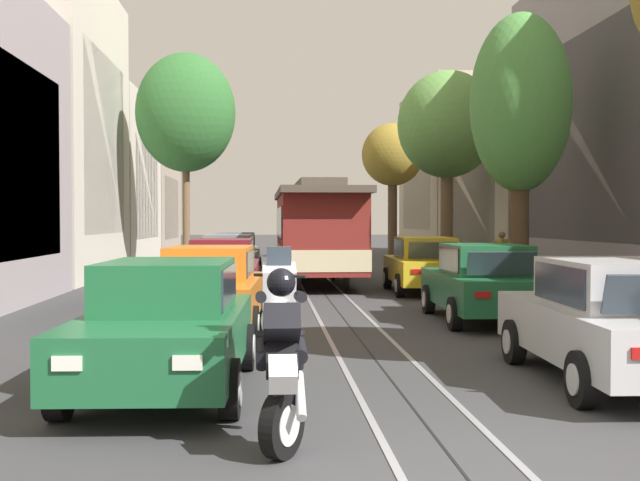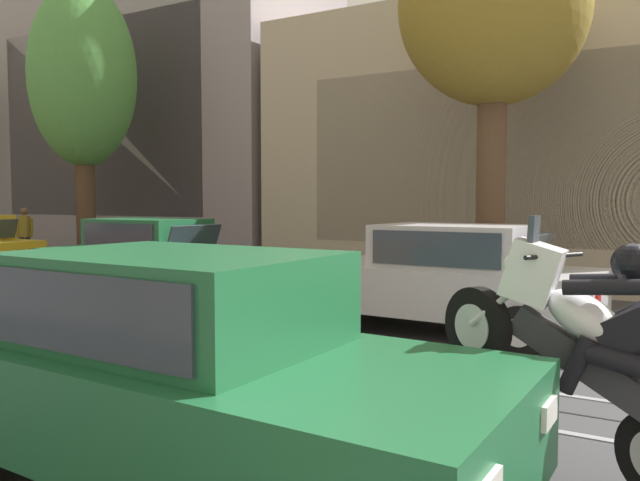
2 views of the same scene
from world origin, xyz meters
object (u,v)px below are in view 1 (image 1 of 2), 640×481
(motorcycle_with_rider, at_px, (281,342))
(pedestrian_on_left_pavement, at_px, (502,256))
(street_tree_kerb_right_second, at_px, (520,106))
(fire_hydrant, at_px, (132,302))
(parked_car_maroon_mid_left, at_px, (222,270))
(parked_car_silver_near_right, at_px, (613,321))
(cable_car_trolley, at_px, (317,233))
(parked_car_yellow_mid_right, at_px, (424,265))
(parked_car_grey_fourth_left, at_px, (228,259))
(street_tree_kerb_right_mid, at_px, (447,126))
(parked_car_green_near_left, at_px, (167,326))
(parked_car_green_second_right, at_px, (484,282))
(street_tree_kerb_right_fourth, at_px, (393,157))
(street_tree_kerb_left_second, at_px, (186,113))
(parked_car_grey_fifth_left, at_px, (235,251))
(parked_car_orange_second_left, at_px, (210,289))

(motorcycle_with_rider, relative_size, pedestrian_on_left_pavement, 1.08)
(street_tree_kerb_right_second, bearing_deg, fire_hydrant, -156.49)
(parked_car_maroon_mid_left, height_order, parked_car_silver_near_right, same)
(parked_car_silver_near_right, bearing_deg, cable_car_trolley, 100.30)
(parked_car_yellow_mid_right, bearing_deg, fire_hydrant, -139.81)
(parked_car_grey_fourth_left, height_order, street_tree_kerb_right_mid, street_tree_kerb_right_mid)
(street_tree_kerb_right_mid, xyz_separation_m, pedestrian_on_left_pavement, (0.28, -6.08, -4.64))
(parked_car_green_near_left, xyz_separation_m, fire_hydrant, (-1.48, 6.33, -0.38))
(street_tree_kerb_right_mid, xyz_separation_m, cable_car_trolley, (-5.20, -4.35, -3.96))
(parked_car_silver_near_right, height_order, motorcycle_with_rider, motorcycle_with_rider)
(parked_car_green_near_left, bearing_deg, fire_hydrant, 103.17)
(parked_car_green_second_right, height_order, cable_car_trolley, cable_car_trolley)
(parked_car_green_second_right, bearing_deg, street_tree_kerb_right_mid, 80.03)
(street_tree_kerb_right_second, bearing_deg, cable_car_trolley, 134.26)
(parked_car_yellow_mid_right, bearing_deg, street_tree_kerb_right_fourth, 83.61)
(street_tree_kerb_left_second, relative_size, fire_hydrant, 10.09)
(fire_hydrant, bearing_deg, parked_car_maroon_mid_left, 69.58)
(parked_car_grey_fourth_left, height_order, motorcycle_with_rider, motorcycle_with_rider)
(parked_car_green_near_left, height_order, motorcycle_with_rider, motorcycle_with_rider)
(parked_car_grey_fourth_left, distance_m, street_tree_kerb_right_mid, 10.04)
(parked_car_yellow_mid_right, bearing_deg, street_tree_kerb_left_second, 131.43)
(parked_car_green_second_right, xyz_separation_m, street_tree_kerb_right_second, (2.13, 4.23, 4.22))
(parked_car_silver_near_right, xyz_separation_m, street_tree_kerb_right_fourth, (2.13, 30.75, 4.54))
(parked_car_yellow_mid_right, distance_m, motorcycle_with_rider, 15.36)
(parked_car_grey_fifth_left, relative_size, cable_car_trolley, 0.48)
(parked_car_maroon_mid_left, bearing_deg, parked_car_grey_fourth_left, 91.30)
(parked_car_orange_second_left, bearing_deg, parked_car_grey_fourth_left, 91.07)
(parked_car_green_second_right, bearing_deg, pedestrian_on_left_pavement, 70.49)
(cable_car_trolley, distance_m, pedestrian_on_left_pavement, 5.79)
(parked_car_grey_fifth_left, bearing_deg, parked_car_orange_second_left, -89.30)
(motorcycle_with_rider, bearing_deg, street_tree_kerb_left_second, 97.90)
(parked_car_orange_second_left, height_order, parked_car_silver_near_right, same)
(parked_car_green_near_left, distance_m, parked_car_orange_second_left, 5.00)
(parked_car_grey_fourth_left, distance_m, parked_car_yellow_mid_right, 6.92)
(parked_car_yellow_mid_right, relative_size, motorcycle_with_rider, 2.37)
(street_tree_kerb_left_second, xyz_separation_m, motorcycle_with_rider, (3.23, -23.31, -5.21))
(parked_car_green_second_right, distance_m, fire_hydrant, 7.12)
(parked_car_yellow_mid_right, distance_m, street_tree_kerb_right_second, 5.12)
(street_tree_kerb_right_mid, distance_m, street_tree_kerb_right_fourth, 11.09)
(parked_car_maroon_mid_left, relative_size, parked_car_green_second_right, 1.00)
(street_tree_kerb_right_second, bearing_deg, parked_car_green_second_right, -116.67)
(cable_car_trolley, bearing_deg, parked_car_green_second_right, -73.19)
(parked_car_green_near_left, relative_size, parked_car_green_second_right, 1.00)
(parked_car_orange_second_left, relative_size, street_tree_kerb_right_second, 0.60)
(street_tree_kerb_left_second, bearing_deg, pedestrian_on_left_pavement, -35.44)
(pedestrian_on_left_pavement, bearing_deg, parked_car_orange_second_left, -133.18)
(parked_car_silver_near_right, bearing_deg, fire_hydrant, 138.61)
(street_tree_kerb_left_second, distance_m, street_tree_kerb_right_mid, 10.00)
(parked_car_grey_fifth_left, xyz_separation_m, motorcycle_with_rider, (1.39, -24.40, 0.16))
(pedestrian_on_left_pavement, xyz_separation_m, fire_hydrant, (-9.79, -7.35, -0.55))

